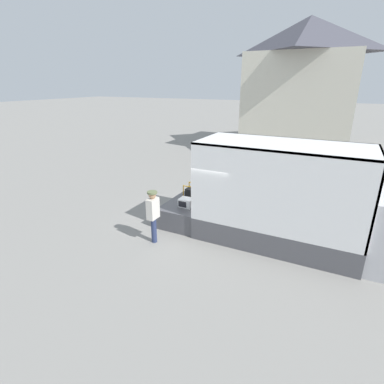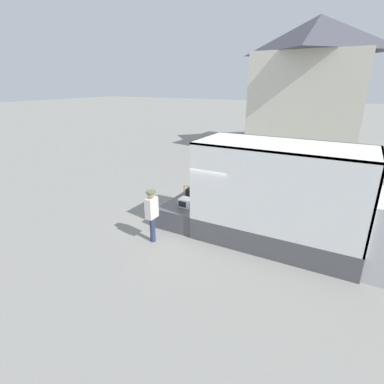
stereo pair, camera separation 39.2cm
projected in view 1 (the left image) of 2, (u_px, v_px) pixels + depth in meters
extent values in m
plane|color=gray|center=(205.00, 225.00, 11.23)|extent=(160.00, 160.00, 0.00)
cube|color=#4C4C51|center=(275.00, 230.00, 10.01)|extent=(5.16, 2.30, 0.76)
cube|color=white|center=(287.00, 174.00, 10.38)|extent=(5.16, 0.06, 2.55)
cube|color=white|center=(272.00, 195.00, 8.50)|extent=(5.16, 0.06, 2.55)
cube|color=white|center=(373.00, 197.00, 8.36)|extent=(0.06, 2.30, 2.55)
cube|color=white|center=(284.00, 144.00, 9.01)|extent=(5.16, 2.30, 0.06)
cylinder|color=silver|center=(283.00, 216.00, 9.77)|extent=(0.28, 0.28, 0.35)
cube|color=olive|center=(304.00, 219.00, 9.54)|extent=(0.44, 0.32, 0.34)
cube|color=olive|center=(303.00, 232.00, 8.73)|extent=(0.44, 0.32, 0.34)
cube|color=#2D7F33|center=(306.00, 214.00, 9.93)|extent=(0.44, 0.32, 0.34)
cube|color=#4C4C51|center=(187.00, 212.00, 11.42)|extent=(1.48, 2.18, 0.76)
cube|color=white|center=(186.00, 203.00, 10.89)|extent=(0.49, 0.41, 0.31)
cube|color=black|center=(182.00, 204.00, 10.74)|extent=(0.31, 0.01, 0.21)
cube|color=black|center=(193.00, 193.00, 11.64)|extent=(0.47, 0.42, 0.42)
cylinder|color=slate|center=(197.00, 194.00, 11.55)|extent=(0.18, 0.23, 0.23)
cylinder|color=orange|center=(183.00, 192.00, 11.52)|extent=(0.04, 0.04, 0.58)
cylinder|color=orange|center=(196.00, 195.00, 11.29)|extent=(0.04, 0.04, 0.58)
cylinder|color=orange|center=(189.00, 189.00, 11.93)|extent=(0.04, 0.04, 0.58)
cylinder|color=orange|center=(202.00, 191.00, 11.69)|extent=(0.04, 0.04, 0.58)
cylinder|color=orange|center=(190.00, 187.00, 11.31)|extent=(0.55, 0.04, 0.04)
cylinder|color=orange|center=(195.00, 183.00, 11.72)|extent=(0.55, 0.04, 0.04)
cylinder|color=navy|center=(154.00, 230.00, 9.90)|extent=(0.18, 0.18, 0.87)
cube|color=beige|center=(153.00, 209.00, 9.63)|extent=(0.24, 0.44, 0.69)
sphere|color=tan|center=(152.00, 195.00, 9.47)|extent=(0.24, 0.24, 0.24)
cylinder|color=#606B47|center=(152.00, 192.00, 9.44)|extent=(0.32, 0.32, 0.06)
cube|color=beige|center=(301.00, 104.00, 22.54)|extent=(7.21, 7.52, 6.94)
pyramid|color=#42424C|center=(310.00, 35.00, 20.92)|extent=(7.57, 7.90, 2.43)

